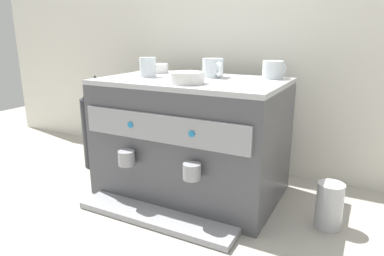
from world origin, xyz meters
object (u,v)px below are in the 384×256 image
object	(u,v)px
espresso_machine	(191,137)
ceramic_cup_2	(213,68)
ceramic_bowl_1	(187,78)
ceramic_cup_0	(148,67)
coffee_grinder	(99,123)
milk_pitcher	(329,206)
ceramic_cup_1	(274,70)
ceramic_bowl_0	(156,69)

from	to	relation	value
espresso_machine	ceramic_cup_2	bearing A→B (deg)	60.76
ceramic_bowl_1	ceramic_cup_2	bearing A→B (deg)	87.95
ceramic_cup_0	coffee_grinder	world-z (taller)	ceramic_cup_0
ceramic_bowl_1	milk_pitcher	distance (m)	0.61
milk_pitcher	ceramic_cup_0	bearing A→B (deg)	178.85
ceramic_cup_0	espresso_machine	bearing A→B (deg)	6.00
ceramic_cup_1	ceramic_bowl_0	xyz separation A→B (m)	(-0.49, -0.03, -0.02)
ceramic_cup_0	coffee_grinder	bearing A→B (deg)	169.15
espresso_machine	milk_pitcher	size ratio (longest dim) A/B	4.44
ceramic_cup_1	ceramic_cup_2	size ratio (longest dim) A/B	1.05
ceramic_cup_2	ceramic_bowl_1	distance (m)	0.19
ceramic_cup_0	milk_pitcher	size ratio (longest dim) A/B	0.58
espresso_machine	ceramic_bowl_1	xyz separation A→B (m)	(0.04, -0.11, 0.24)
coffee_grinder	ceramic_cup_0	bearing A→B (deg)	-10.85
ceramic_cup_1	milk_pitcher	size ratio (longest dim) A/B	0.72
ceramic_cup_1	ceramic_bowl_1	distance (m)	0.34
coffee_grinder	milk_pitcher	distance (m)	1.02
espresso_machine	milk_pitcher	world-z (taller)	espresso_machine
ceramic_cup_2	ceramic_bowl_0	size ratio (longest dim) A/B	0.98
ceramic_bowl_1	coffee_grinder	bearing A→B (deg)	164.24
ceramic_cup_0	ceramic_cup_1	bearing A→B (deg)	21.17
ceramic_bowl_0	milk_pitcher	distance (m)	0.84
espresso_machine	coffee_grinder	bearing A→B (deg)	175.00
ceramic_bowl_0	coffee_grinder	xyz separation A→B (m)	(-0.27, -0.07, -0.25)
ceramic_cup_0	ceramic_bowl_1	size ratio (longest dim) A/B	0.74
ceramic_bowl_0	ceramic_bowl_1	distance (m)	0.35
ceramic_bowl_0	espresso_machine	bearing A→B (deg)	-26.65
ceramic_cup_1	ceramic_bowl_1	world-z (taller)	ceramic_cup_1
ceramic_cup_0	milk_pitcher	distance (m)	0.79
coffee_grinder	milk_pitcher	world-z (taller)	coffee_grinder
ceramic_bowl_0	ceramic_cup_0	bearing A→B (deg)	-68.39
ceramic_cup_1	ceramic_cup_0	bearing A→B (deg)	-158.83
ceramic_bowl_0	ceramic_cup_1	bearing A→B (deg)	4.04
coffee_grinder	milk_pitcher	size ratio (longest dim) A/B	2.83
espresso_machine	coffee_grinder	xyz separation A→B (m)	(-0.50, 0.04, -0.02)
ceramic_cup_1	coffee_grinder	bearing A→B (deg)	-172.10
ceramic_bowl_1	coffee_grinder	world-z (taller)	ceramic_bowl_1
espresso_machine	ceramic_bowl_0	distance (m)	0.35
ceramic_cup_1	coffee_grinder	distance (m)	0.81
ceramic_bowl_1	ceramic_cup_0	bearing A→B (deg)	157.27
ceramic_cup_0	ceramic_bowl_0	bearing A→B (deg)	111.61
espresso_machine	ceramic_cup_0	bearing A→B (deg)	-174.00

